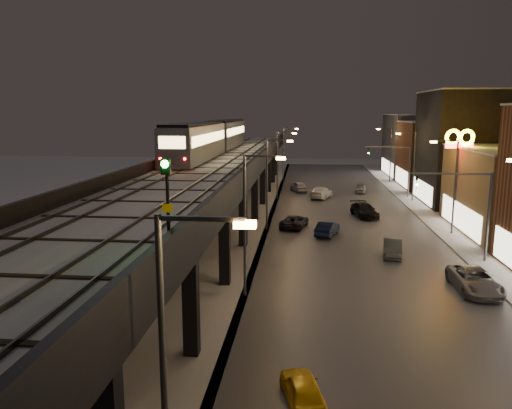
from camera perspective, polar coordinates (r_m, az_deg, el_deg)
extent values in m
cube|color=#46474D|center=(53.33, 10.39, -2.09)|extent=(17.00, 120.00, 0.06)
cube|color=#9FA1A8|center=(55.09, 20.82, -2.17)|extent=(4.00, 120.00, 0.14)
cube|color=#9FA1A8|center=(53.88, -4.07, -1.81)|extent=(11.00, 120.00, 0.06)
cube|color=black|center=(50.02, -4.73, 3.92)|extent=(9.00, 100.00, 1.00)
cube|color=black|center=(26.78, -23.30, -9.68)|extent=(0.70, 0.70, 5.30)
cube|color=black|center=(24.18, -7.44, -11.05)|extent=(0.70, 0.70, 5.30)
cube|color=black|center=(24.48, -16.08, -4.95)|extent=(8.00, 0.60, 0.50)
cube|color=black|center=(35.42, -15.54, -4.36)|extent=(0.70, 0.70, 5.30)
cube|color=black|center=(33.50, -3.60, -4.83)|extent=(0.70, 0.70, 5.30)
cube|color=black|center=(33.72, -9.87, -0.51)|extent=(8.00, 0.60, 0.50)
cube|color=black|center=(44.64, -10.96, -1.13)|extent=(0.70, 0.70, 5.30)
cube|color=black|center=(43.13, -1.48, -1.34)|extent=(0.70, 0.70, 5.30)
cube|color=black|center=(43.30, -6.37, 2.01)|extent=(8.00, 0.60, 0.50)
cube|color=black|center=(54.13, -7.97, 0.99)|extent=(0.70, 0.70, 5.30)
cube|color=black|center=(52.89, -0.15, 0.87)|extent=(0.70, 0.70, 5.30)
cube|color=black|center=(53.03, -4.14, 3.60)|extent=(8.00, 0.60, 0.50)
cube|color=black|center=(63.78, -5.88, 2.47)|extent=(0.70, 0.70, 5.30)
cube|color=black|center=(62.73, 0.77, 2.39)|extent=(0.70, 0.70, 5.30)
cube|color=black|center=(62.85, -2.60, 4.69)|extent=(8.00, 0.60, 0.50)
cube|color=black|center=(73.52, -4.33, 3.56)|extent=(0.70, 0.70, 5.30)
cube|color=black|center=(72.62, 1.44, 3.50)|extent=(0.70, 0.70, 5.30)
cube|color=black|center=(72.72, -1.48, 5.49)|extent=(8.00, 0.60, 0.50)
cube|color=black|center=(83.33, -3.15, 4.39)|extent=(0.70, 0.70, 5.30)
cube|color=black|center=(82.53, 1.95, 4.34)|extent=(0.70, 0.70, 5.30)
cube|color=black|center=(82.62, -0.62, 6.09)|extent=(8.00, 0.60, 0.50)
cube|color=black|center=(93.17, -2.22, 5.04)|extent=(0.70, 0.70, 5.30)
cube|color=black|center=(92.46, 2.35, 5.00)|extent=(0.70, 0.70, 5.30)
cube|color=black|center=(92.54, 0.06, 6.57)|extent=(8.00, 0.60, 0.50)
cube|color=#B2B7C1|center=(49.96, -4.74, 4.59)|extent=(8.40, 100.00, 0.16)
cube|color=#332D28|center=(50.62, -8.34, 4.77)|extent=(0.08, 98.00, 0.16)
cube|color=#332D28|center=(50.29, -6.74, 4.77)|extent=(0.08, 98.00, 0.16)
cube|color=#332D28|center=(49.73, -3.29, 4.76)|extent=(0.08, 98.00, 0.16)
cube|color=#332D28|center=(49.53, -1.63, 4.75)|extent=(0.08, 98.00, 0.16)
cube|color=black|center=(21.49, -19.19, -3.57)|extent=(7.80, 0.24, 0.06)
cube|color=black|center=(36.36, -8.68, 2.46)|extent=(7.80, 0.24, 0.06)
cube|color=black|center=(51.91, -4.35, 4.93)|extent=(7.80, 0.24, 0.06)
cube|color=black|center=(67.67, -2.00, 6.25)|extent=(7.80, 0.24, 0.06)
cube|color=black|center=(83.52, -0.54, 7.06)|extent=(7.80, 0.24, 0.06)
cube|color=black|center=(49.32, 0.25, 5.09)|extent=(0.30, 100.00, 1.10)
cube|color=black|center=(50.87, -9.59, 5.11)|extent=(0.30, 100.00, 1.10)
cube|color=beige|center=(52.09, 22.25, -1.25)|extent=(0.10, 12.00, 2.40)
cube|color=black|center=(68.36, 23.67, 5.85)|extent=(12.00, 13.00, 14.00)
cube|color=beige|center=(67.33, 18.44, 1.51)|extent=(0.10, 10.40, 2.40)
cube|color=#B2B7C1|center=(68.27, 24.12, 11.78)|extent=(12.20, 13.20, 0.16)
cube|color=brown|center=(81.91, 20.59, 5.28)|extent=(12.00, 12.00, 10.00)
cube|color=beige|center=(80.91, 16.29, 3.05)|extent=(0.10, 9.60, 2.40)
cube|color=#B2B7C1|center=(81.66, 20.82, 8.83)|extent=(12.20, 12.20, 0.16)
cube|color=#3A393E|center=(95.43, 18.47, 6.36)|extent=(12.00, 16.00, 11.00)
cube|color=beige|center=(94.61, 14.75, 4.15)|extent=(0.10, 12.80, 2.40)
cube|color=#B2B7C1|center=(95.24, 18.67, 9.71)|extent=(12.20, 16.20, 0.16)
cylinder|color=#38383A|center=(14.26, -10.52, -19.07)|extent=(0.18, 0.18, 9.00)
cube|color=#38383A|center=(12.43, -6.31, -1.63)|extent=(2.20, 0.12, 0.12)
cube|color=#FFA145|center=(12.28, -1.27, -2.29)|extent=(0.55, 0.28, 0.18)
cylinder|color=#38383A|center=(30.91, -1.30, -2.59)|extent=(0.18, 0.18, 9.00)
cube|color=#38383A|center=(30.10, 0.76, 5.55)|extent=(2.20, 0.12, 0.12)
cube|color=#FFA145|center=(30.04, 2.86, 5.30)|extent=(0.55, 0.28, 0.18)
cube|color=#FFA145|center=(32.27, 27.25, 4.51)|extent=(0.55, 0.28, 0.18)
cylinder|color=#38383A|center=(48.53, 1.26, 2.21)|extent=(0.18, 0.18, 9.00)
cube|color=#38383A|center=(48.02, 2.60, 7.39)|extent=(2.20, 0.12, 0.12)
cube|color=#FFA145|center=(47.98, 3.92, 7.23)|extent=(0.55, 0.28, 0.18)
cylinder|color=#38383A|center=(50.39, 21.77, 1.77)|extent=(0.18, 0.18, 9.00)
cube|color=#38383A|center=(49.68, 20.88, 6.82)|extent=(2.20, 0.12, 0.12)
cube|color=#FFA145|center=(49.41, 19.64, 6.74)|extent=(0.55, 0.28, 0.18)
cylinder|color=#38383A|center=(66.36, 2.45, 4.44)|extent=(0.18, 0.18, 9.00)
cube|color=#38383A|center=(65.98, 3.44, 8.23)|extent=(2.20, 0.12, 0.12)
cube|color=#FFA145|center=(65.96, 4.40, 8.11)|extent=(0.55, 0.28, 0.18)
cylinder|color=#38383A|center=(67.73, 17.61, 4.08)|extent=(0.18, 0.18, 9.00)
cube|color=#38383A|center=(67.20, 16.89, 7.84)|extent=(2.20, 0.12, 0.12)
cube|color=#FFA145|center=(67.00, 15.96, 7.78)|extent=(0.55, 0.28, 0.18)
cylinder|color=#38383A|center=(84.25, 3.14, 5.72)|extent=(0.18, 0.18, 9.00)
cube|color=#38383A|center=(83.96, 3.92, 8.70)|extent=(2.20, 0.12, 0.12)
cube|color=#FFA145|center=(83.94, 4.68, 8.61)|extent=(0.55, 0.28, 0.18)
cylinder|color=#38383A|center=(85.34, 15.15, 5.43)|extent=(0.18, 0.18, 9.00)
cube|color=#38383A|center=(84.92, 14.55, 8.42)|extent=(2.20, 0.12, 0.12)
cube|color=#FFA145|center=(84.76, 13.81, 8.36)|extent=(0.55, 0.28, 0.18)
cylinder|color=#38383A|center=(42.11, 25.01, -1.44)|extent=(0.20, 0.20, 7.00)
cube|color=#38383A|center=(40.69, 21.38, 3.29)|extent=(6.00, 0.12, 0.12)
imported|color=black|center=(40.14, 17.90, 2.70)|extent=(0.20, 0.16, 1.00)
sphere|color=#0CFF26|center=(40.03, 17.92, 2.31)|extent=(0.18, 0.18, 0.18)
cylinder|color=#38383A|center=(70.76, 17.07, 3.55)|extent=(0.20, 0.20, 7.00)
cube|color=#38383A|center=(69.92, 14.80, 6.39)|extent=(6.00, 0.12, 0.12)
imported|color=black|center=(69.60, 12.74, 6.04)|extent=(0.20, 0.16, 1.00)
sphere|color=#0CFF26|center=(69.47, 12.74, 5.83)|extent=(0.18, 0.18, 0.18)
cube|color=gray|center=(53.03, -6.91, 7.07)|extent=(3.12, 18.82, 3.55)
cube|color=black|center=(52.95, -6.95, 9.13)|extent=(2.80, 18.28, 0.27)
cube|color=#E7C673|center=(53.37, -8.58, 7.57)|extent=(0.05, 17.21, 0.97)
cube|color=#E7C673|center=(52.69, -5.24, 7.61)|extent=(0.05, 17.21, 0.97)
cube|color=gray|center=(72.75, -3.47, 8.04)|extent=(3.12, 18.82, 3.55)
cube|color=black|center=(72.69, -3.49, 9.54)|extent=(2.80, 18.28, 0.27)
cube|color=#E7C673|center=(72.99, -4.71, 8.41)|extent=(0.05, 17.21, 0.97)
cube|color=#E7C673|center=(72.50, -2.24, 8.42)|extent=(0.05, 17.21, 0.97)
cube|color=#E7C673|center=(43.87, -9.59, 7.00)|extent=(2.37, 0.05, 1.08)
sphere|color=#FF0C0C|center=(44.24, -10.89, 5.17)|extent=(0.22, 0.22, 0.22)
sphere|color=#FF0C0C|center=(43.68, -8.17, 5.19)|extent=(0.22, 0.22, 0.22)
cylinder|color=black|center=(18.78, -10.05, 0.28)|extent=(0.13, 0.13, 3.20)
cube|color=black|center=(18.48, -10.28, 4.28)|extent=(0.34, 0.19, 0.59)
sphere|color=#0CFF26|center=(18.35, -10.39, 4.57)|extent=(0.28, 0.28, 0.28)
cube|color=#F0D000|center=(18.72, -10.11, -0.41)|extent=(0.37, 0.04, 0.32)
imported|color=gold|center=(21.21, 5.37, -20.45)|extent=(2.16, 3.79, 1.22)
imported|color=black|center=(47.43, 8.15, -2.79)|extent=(2.58, 4.39, 1.37)
imported|color=black|center=(50.37, 4.41, -1.98)|extent=(3.18, 4.99, 1.28)
imported|color=white|center=(67.99, 7.48, 1.33)|extent=(3.72, 5.66, 1.52)
imported|color=#B8B8C8|center=(73.36, 4.90, 2.01)|extent=(2.97, 4.54, 1.44)
imported|color=#414244|center=(41.87, 15.33, -4.87)|extent=(2.00, 4.22, 1.34)
imported|color=gray|center=(35.57, 23.73, -8.03)|extent=(2.61, 5.37, 1.47)
imported|color=black|center=(56.49, 12.27, -0.71)|extent=(3.14, 5.49, 1.50)
imported|color=gray|center=(73.74, 11.87, 1.79)|extent=(1.96, 3.80, 1.24)
cylinder|color=#38383A|center=(53.54, 21.90, 1.68)|extent=(0.24, 0.24, 7.98)
cube|color=#FF0C0C|center=(53.11, 22.22, 6.25)|extent=(2.79, 0.25, 0.50)
torus|color=#FFD003|center=(52.89, 21.60, 7.15)|extent=(1.65, 0.66, 1.62)
torus|color=#FFD003|center=(53.25, 22.95, 7.07)|extent=(1.65, 0.66, 1.62)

